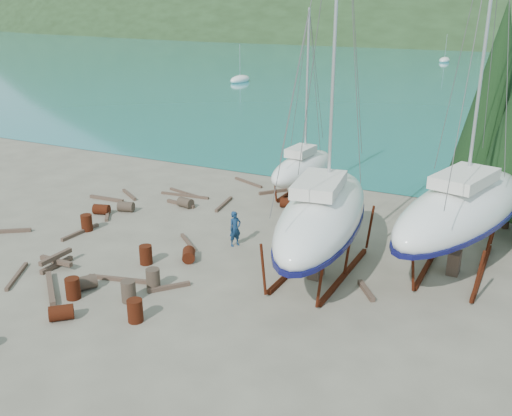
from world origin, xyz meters
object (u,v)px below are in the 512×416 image
at_px(large_sailboat_near, 323,214).
at_px(small_sailboat_shore, 302,167).
at_px(large_sailboat_far, 462,209).
at_px(worker, 235,229).

distance_m(large_sailboat_near, small_sailboat_shore, 10.84).
xyz_separation_m(large_sailboat_far, worker, (-10.00, -2.25, -1.96)).
bearing_deg(worker, small_sailboat_shore, 28.05).
bearing_deg(large_sailboat_far, small_sailboat_shore, 162.16).
bearing_deg(large_sailboat_far, worker, -152.81).
distance_m(large_sailboat_far, small_sailboat_shore, 12.09).
bearing_deg(worker, large_sailboat_near, -73.69).
bearing_deg(small_sailboat_shore, large_sailboat_far, -28.89).
xyz_separation_m(large_sailboat_near, large_sailboat_far, (5.20, 3.14, 0.11)).
relative_size(large_sailboat_near, small_sailboat_shore, 1.54).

